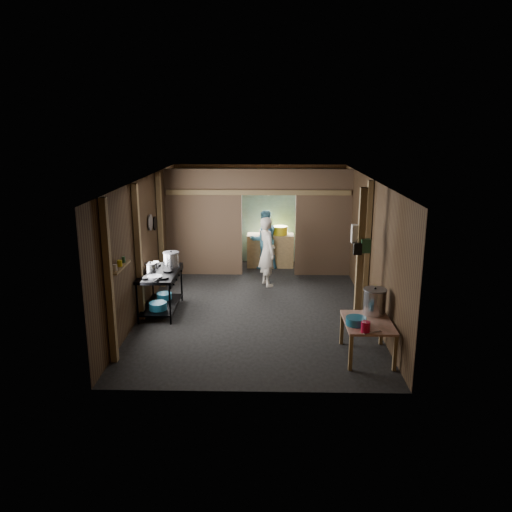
{
  "coord_description": "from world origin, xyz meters",
  "views": [
    {
      "loc": [
        0.23,
        -9.87,
        3.65
      ],
      "look_at": [
        0.0,
        -0.2,
        1.1
      ],
      "focal_mm": 35.48,
      "sensor_mm": 36.0,
      "label": 1
    }
  ],
  "objects_px": {
    "stove_pot_large": "(171,260)",
    "stock_pot": "(375,302)",
    "cook": "(267,252)",
    "gas_range": "(161,292)",
    "yellow_tub": "(280,230)",
    "prep_table": "(367,339)",
    "pink_bucket": "(366,327)"
  },
  "relations": [
    {
      "from": "prep_table",
      "to": "yellow_tub",
      "type": "bearing_deg",
      "value": 103.61
    },
    {
      "from": "gas_range",
      "to": "cook",
      "type": "bearing_deg",
      "value": 40.24
    },
    {
      "from": "gas_range",
      "to": "prep_table",
      "type": "bearing_deg",
      "value": -27.23
    },
    {
      "from": "pink_bucket",
      "to": "yellow_tub",
      "type": "bearing_deg",
      "value": 101.45
    },
    {
      "from": "stock_pot",
      "to": "cook",
      "type": "relative_size",
      "value": 0.28
    },
    {
      "from": "stove_pot_large",
      "to": "gas_range",
      "type": "bearing_deg",
      "value": -115.28
    },
    {
      "from": "pink_bucket",
      "to": "gas_range",
      "type": "bearing_deg",
      "value": 146.95
    },
    {
      "from": "gas_range",
      "to": "yellow_tub",
      "type": "distance_m",
      "value": 4.2
    },
    {
      "from": "yellow_tub",
      "to": "cook",
      "type": "distance_m",
      "value": 1.65
    },
    {
      "from": "stock_pot",
      "to": "cook",
      "type": "height_order",
      "value": "cook"
    },
    {
      "from": "yellow_tub",
      "to": "cook",
      "type": "relative_size",
      "value": 0.24
    },
    {
      "from": "prep_table",
      "to": "stove_pot_large",
      "type": "xyz_separation_m",
      "value": [
        -3.54,
        2.27,
        0.68
      ]
    },
    {
      "from": "yellow_tub",
      "to": "pink_bucket",
      "type": "bearing_deg",
      "value": -78.55
    },
    {
      "from": "yellow_tub",
      "to": "stove_pot_large",
      "type": "bearing_deg",
      "value": -126.69
    },
    {
      "from": "stove_pot_large",
      "to": "yellow_tub",
      "type": "bearing_deg",
      "value": 53.31
    },
    {
      "from": "prep_table",
      "to": "stove_pot_large",
      "type": "height_order",
      "value": "stove_pot_large"
    },
    {
      "from": "stove_pot_large",
      "to": "stock_pot",
      "type": "relative_size",
      "value": 0.72
    },
    {
      "from": "prep_table",
      "to": "cook",
      "type": "xyz_separation_m",
      "value": [
        -1.61,
        3.69,
        0.5
      ]
    },
    {
      "from": "pink_bucket",
      "to": "cook",
      "type": "xyz_separation_m",
      "value": [
        -1.49,
        4.11,
        0.11
      ]
    },
    {
      "from": "stove_pot_large",
      "to": "stock_pot",
      "type": "bearing_deg",
      "value": -27.57
    },
    {
      "from": "yellow_tub",
      "to": "gas_range",
      "type": "bearing_deg",
      "value": -125.6
    },
    {
      "from": "stock_pot",
      "to": "pink_bucket",
      "type": "distance_m",
      "value": 0.82
    },
    {
      "from": "yellow_tub",
      "to": "stock_pot",
      "type": "bearing_deg",
      "value": -73.8
    },
    {
      "from": "stove_pot_large",
      "to": "cook",
      "type": "bearing_deg",
      "value": 36.29
    },
    {
      "from": "gas_range",
      "to": "prep_table",
      "type": "height_order",
      "value": "gas_range"
    },
    {
      "from": "gas_range",
      "to": "pink_bucket",
      "type": "bearing_deg",
      "value": -33.05
    },
    {
      "from": "gas_range",
      "to": "stove_pot_large",
      "type": "height_order",
      "value": "stove_pot_large"
    },
    {
      "from": "gas_range",
      "to": "yellow_tub",
      "type": "xyz_separation_m",
      "value": [
        2.43,
        3.39,
        0.54
      ]
    },
    {
      "from": "pink_bucket",
      "to": "cook",
      "type": "bearing_deg",
      "value": 109.87
    },
    {
      "from": "gas_range",
      "to": "pink_bucket",
      "type": "height_order",
      "value": "gas_range"
    },
    {
      "from": "pink_bucket",
      "to": "yellow_tub",
      "type": "height_order",
      "value": "yellow_tub"
    },
    {
      "from": "stove_pot_large",
      "to": "pink_bucket",
      "type": "bearing_deg",
      "value": -38.25
    }
  ]
}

